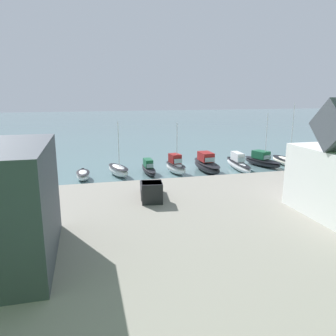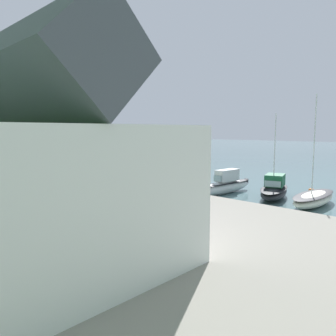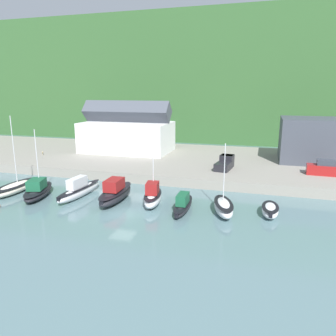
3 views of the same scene
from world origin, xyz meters
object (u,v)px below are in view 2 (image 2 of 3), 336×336
at_px(moored_boat_2, 225,185).
at_px(pickup_truck_0, 25,172).
at_px(moored_boat_3, 190,179).
at_px(moored_boat_1, 274,189).
at_px(mooring_buoy_0, 311,191).
at_px(moored_boat_5, 147,174).
at_px(moored_boat_6, 126,171).
at_px(moored_boat_4, 162,175).
at_px(moored_boat_7, 101,170).
at_px(moored_boat_0, 314,199).

distance_m(moored_boat_2, pickup_truck_0, 21.73).
height_order(moored_boat_2, moored_boat_3, moored_boat_3).
bearing_deg(moored_boat_1, mooring_buoy_0, -130.24).
height_order(moored_boat_2, pickup_truck_0, pickup_truck_0).
bearing_deg(moored_boat_1, pickup_truck_0, 19.92).
distance_m(moored_boat_2, moored_boat_5, 13.51).
bearing_deg(mooring_buoy_0, moored_boat_6, 12.29).
xyz_separation_m(moored_boat_2, moored_boat_4, (9.67, -0.21, 0.10)).
height_order(moored_boat_7, mooring_buoy_0, moored_boat_7).
distance_m(moored_boat_2, mooring_buoy_0, 9.14).
distance_m(moored_boat_3, moored_boat_4, 4.69).
distance_m(moored_boat_2, moored_boat_3, 4.98).
xyz_separation_m(moored_boat_4, mooring_buoy_0, (-16.45, -5.88, -0.71)).
xyz_separation_m(moored_boat_6, moored_boat_7, (4.78, 0.91, -0.16)).
relative_size(moored_boat_0, moored_boat_5, 1.50).
relative_size(moored_boat_5, mooring_buoy_0, 10.36).
bearing_deg(moored_boat_7, mooring_buoy_0, -168.64).
bearing_deg(moored_boat_4, mooring_buoy_0, -169.31).
bearing_deg(moored_boat_7, pickup_truck_0, 113.50).
height_order(moored_boat_3, moored_boat_4, moored_boat_4).
distance_m(moored_boat_1, pickup_truck_0, 26.41).
bearing_deg(moored_boat_3, mooring_buoy_0, -155.18).
bearing_deg(moored_boat_7, moored_boat_1, -177.22).
bearing_deg(moored_boat_4, moored_boat_2, 169.75).
bearing_deg(moored_boat_0, moored_boat_6, -1.27).
bearing_deg(moored_boat_7, moored_boat_4, -178.99).
distance_m(moored_boat_3, moored_boat_5, 8.54).
xyz_separation_m(moored_boat_5, mooring_buoy_0, (-20.24, -5.01, -0.40)).
relative_size(moored_boat_2, mooring_buoy_0, 13.73).
height_order(moored_boat_5, moored_boat_6, moored_boat_6).
relative_size(pickup_truck_0, mooring_buoy_0, 7.84).
height_order(moored_boat_1, moored_boat_2, moored_boat_1).
relative_size(moored_boat_4, moored_boat_5, 1.11).
height_order(moored_boat_1, moored_boat_6, moored_boat_1).
xyz_separation_m(moored_boat_3, moored_boat_5, (8.49, -0.93, -0.32)).
relative_size(moored_boat_3, moored_boat_7, 1.90).
relative_size(moored_boat_0, moored_boat_4, 1.35).
bearing_deg(moored_boat_2, moored_boat_0, -171.29).
distance_m(moored_boat_4, moored_boat_7, 12.92).
height_order(moored_boat_1, moored_boat_3, moored_boat_1).
relative_size(moored_boat_1, moored_boat_7, 1.95).
height_order(moored_boat_2, moored_boat_7, moored_boat_2).
distance_m(pickup_truck_0, mooring_buoy_0, 30.87).
height_order(moored_boat_3, moored_boat_5, moored_boat_3).
relative_size(moored_boat_2, moored_boat_7, 2.02).
xyz_separation_m(moored_boat_3, mooring_buoy_0, (-11.76, -5.94, -0.71)).
relative_size(moored_boat_2, moored_boat_6, 1.14).
distance_m(moored_boat_4, pickup_truck_0, 16.11).
bearing_deg(moored_boat_1, moored_boat_0, 152.41).
bearing_deg(moored_boat_3, moored_boat_6, -4.59).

